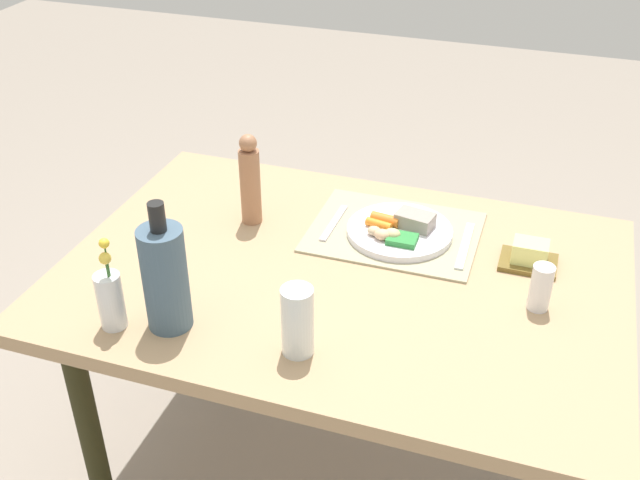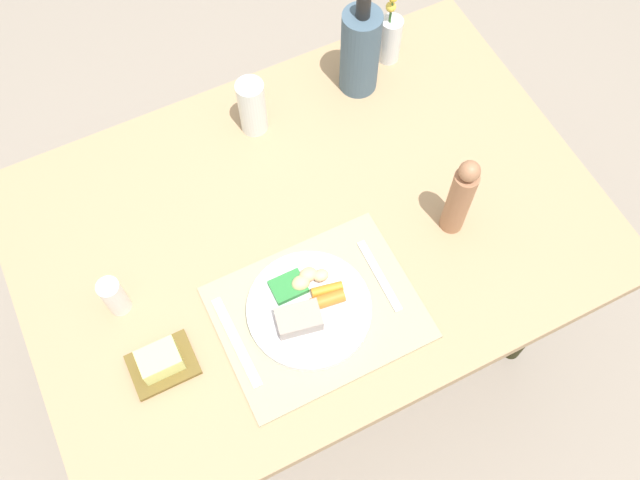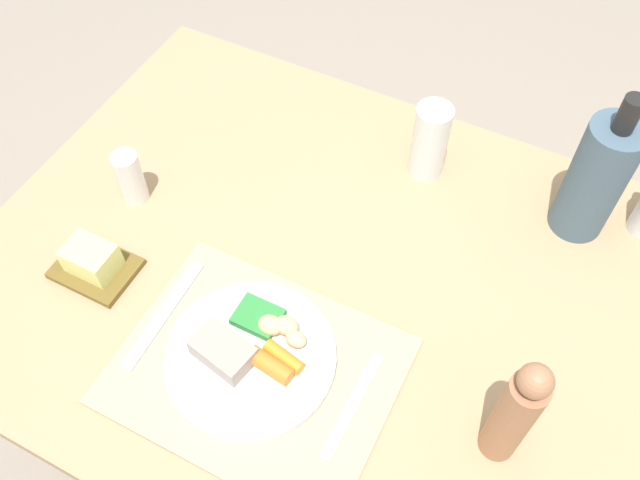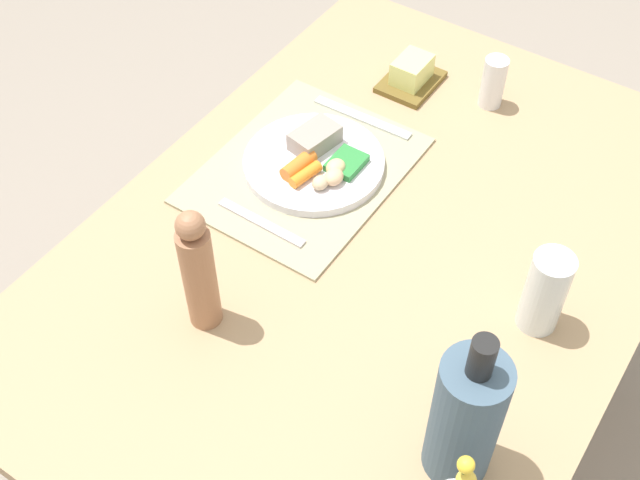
# 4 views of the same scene
# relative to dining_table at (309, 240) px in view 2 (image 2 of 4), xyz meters

# --- Properties ---
(ground_plane) EXTENTS (8.00, 8.00, 0.00)m
(ground_plane) POSITION_rel_dining_table_xyz_m (0.00, 0.00, -0.64)
(ground_plane) COLOR gray
(dining_table) EXTENTS (1.28, 0.89, 0.72)m
(dining_table) POSITION_rel_dining_table_xyz_m (0.00, 0.00, 0.00)
(dining_table) COLOR tan
(dining_table) RESTS_ON ground_plane
(placemat) EXTENTS (0.41, 0.32, 0.01)m
(placemat) POSITION_rel_dining_table_xyz_m (-0.08, -0.20, 0.08)
(placemat) COLOR tan
(placemat) RESTS_ON dining_table
(dinner_plate) EXTENTS (0.26, 0.26, 0.05)m
(dinner_plate) POSITION_rel_dining_table_xyz_m (-0.09, -0.18, 0.10)
(dinner_plate) COLOR white
(dinner_plate) RESTS_ON placemat
(fork) EXTENTS (0.02, 0.21, 0.00)m
(fork) POSITION_rel_dining_table_xyz_m (-0.25, -0.18, 0.09)
(fork) COLOR silver
(fork) RESTS_ON placemat
(knife) EXTENTS (0.02, 0.18, 0.00)m
(knife) POSITION_rel_dining_table_xyz_m (0.08, -0.18, 0.09)
(knife) COLOR silver
(knife) RESTS_ON placemat
(water_tumbler) EXTENTS (0.06, 0.06, 0.15)m
(water_tumbler) POSITION_rel_dining_table_xyz_m (0.00, 0.29, 0.14)
(water_tumbler) COLOR silver
(water_tumbler) RESTS_ON dining_table
(cooler_bottle) EXTENTS (0.09, 0.09, 0.29)m
(cooler_bottle) POSITION_rel_dining_table_xyz_m (0.28, 0.30, 0.20)
(cooler_bottle) COLOR #445C70
(cooler_bottle) RESTS_ON dining_table
(pepper_mill) EXTENTS (0.05, 0.05, 0.24)m
(pepper_mill) POSITION_rel_dining_table_xyz_m (0.28, -0.14, 0.19)
(pepper_mill) COLOR #A16D4D
(pepper_mill) RESTS_ON dining_table
(butter_dish) EXTENTS (0.13, 0.10, 0.06)m
(butter_dish) POSITION_rel_dining_table_xyz_m (-0.40, -0.16, 0.10)
(butter_dish) COLOR brown
(butter_dish) RESTS_ON dining_table
(flower_vase) EXTENTS (0.05, 0.05, 0.21)m
(flower_vase) POSITION_rel_dining_table_xyz_m (0.39, 0.34, 0.15)
(flower_vase) COLOR silver
(flower_vase) RESTS_ON dining_table
(salt_shaker) EXTENTS (0.05, 0.05, 0.11)m
(salt_shaker) POSITION_rel_dining_table_xyz_m (-0.44, -0.00, 0.13)
(salt_shaker) COLOR white
(salt_shaker) RESTS_ON dining_table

